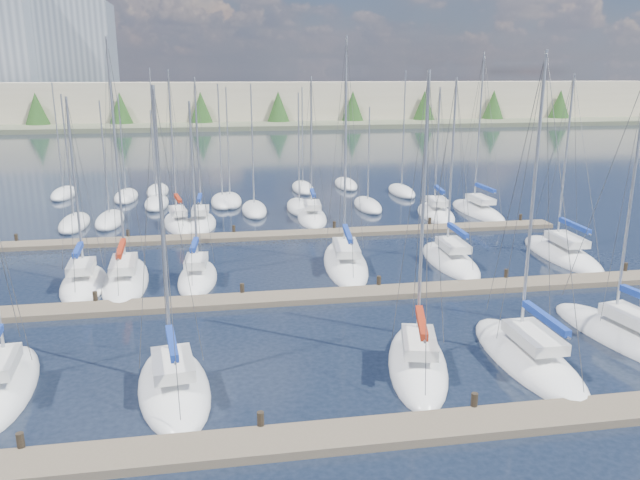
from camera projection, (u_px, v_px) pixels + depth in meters
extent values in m
plane|color=#182031|center=(259.00, 176.00, 77.18)|extent=(400.00, 400.00, 0.00)
cube|color=#6B5E4C|center=(376.00, 433.00, 21.93)|extent=(44.00, 1.80, 0.35)
cylinder|color=#2D261C|center=(21.00, 448.00, 20.83)|extent=(0.26, 0.26, 1.10)
cylinder|color=#2D261C|center=(261.00, 426.00, 22.11)|extent=(0.26, 0.26, 1.10)
cylinder|color=#2D261C|center=(474.00, 407.00, 23.39)|extent=(0.26, 0.26, 1.10)
cube|color=#6B5E4C|center=(314.00, 296.00, 35.26)|extent=(44.00, 1.80, 0.35)
cylinder|color=#2D261C|center=(96.00, 301.00, 34.15)|extent=(0.26, 0.26, 1.10)
cylinder|color=#2D261C|center=(242.00, 293.00, 35.43)|extent=(0.26, 0.26, 1.10)
cylinder|color=#2D261C|center=(379.00, 285.00, 36.71)|extent=(0.26, 0.26, 1.10)
cylinder|color=#2D261C|center=(506.00, 278.00, 37.99)|extent=(0.26, 0.26, 1.10)
cylinder|color=#2D261C|center=(625.00, 271.00, 39.27)|extent=(0.26, 0.26, 1.10)
cube|color=#6B5E4C|center=(286.00, 235.00, 48.58)|extent=(44.00, 1.80, 0.35)
cylinder|color=#2D261C|center=(17.00, 241.00, 46.20)|extent=(0.26, 0.26, 1.10)
cylinder|color=#2D261C|center=(128.00, 237.00, 47.48)|extent=(0.26, 0.26, 1.10)
cylinder|color=#2D261C|center=(234.00, 232.00, 48.76)|extent=(0.26, 0.26, 1.10)
cylinder|color=#2D261C|center=(334.00, 228.00, 50.04)|extent=(0.26, 0.26, 1.10)
cylinder|color=#2D261C|center=(430.00, 224.00, 51.32)|extent=(0.26, 0.26, 1.10)
cylinder|color=#2D261C|center=(520.00, 220.00, 52.60)|extent=(0.26, 0.26, 1.10)
ellipsoid|color=white|center=(201.00, 225.00, 52.24)|extent=(2.66, 6.77, 1.60)
cube|color=silver|center=(200.00, 210.00, 51.58)|extent=(1.42, 2.39, 0.50)
cylinder|color=#9EA0A5|center=(198.00, 146.00, 51.05)|extent=(0.14, 0.14, 10.94)
cylinder|color=#9EA0A5|center=(199.00, 199.00, 50.79)|extent=(0.20, 2.81, 0.10)
cube|color=navy|center=(199.00, 198.00, 50.76)|extent=(0.39, 2.60, 0.30)
ellipsoid|color=white|center=(625.00, 340.00, 29.80)|extent=(4.14, 9.68, 1.60)
cube|color=black|center=(625.00, 340.00, 29.80)|extent=(2.09, 4.67, 0.12)
cube|color=silver|center=(636.00, 318.00, 29.03)|extent=(1.97, 3.48, 0.50)
cylinder|color=#9EA0A5|center=(631.00, 198.00, 28.71)|extent=(0.14, 0.14, 11.46)
ellipsoid|color=white|center=(198.00, 280.00, 38.44)|extent=(2.76, 6.82, 1.60)
cube|color=maroon|center=(198.00, 280.00, 38.44)|extent=(1.42, 3.28, 0.12)
cube|color=silver|center=(196.00, 261.00, 37.78)|extent=(1.43, 2.42, 0.50)
cylinder|color=#9EA0A5|center=(193.00, 184.00, 37.41)|extent=(0.14, 0.14, 9.70)
cylinder|color=#9EA0A5|center=(194.00, 247.00, 36.99)|extent=(0.28, 2.81, 0.10)
cube|color=navy|center=(194.00, 245.00, 36.96)|extent=(0.47, 2.59, 0.30)
ellipsoid|color=white|center=(178.00, 225.00, 52.04)|extent=(3.47, 7.59, 1.60)
cube|color=black|center=(178.00, 225.00, 52.04)|extent=(1.75, 3.66, 0.12)
cube|color=silver|center=(178.00, 211.00, 51.37)|extent=(1.65, 2.74, 0.50)
cylinder|color=#9EA0A5|center=(172.00, 143.00, 50.80)|extent=(0.14, 0.14, 11.51)
cylinder|color=#9EA0A5|center=(178.00, 200.00, 50.56)|extent=(0.64, 3.04, 0.10)
cube|color=maroon|center=(178.00, 198.00, 50.53)|extent=(0.80, 2.84, 0.30)
ellipsoid|color=white|center=(450.00, 262.00, 42.02)|extent=(3.02, 8.57, 1.60)
cube|color=black|center=(450.00, 262.00, 42.02)|extent=(1.56, 4.12, 0.12)
cube|color=silver|center=(453.00, 245.00, 41.28)|extent=(1.61, 3.01, 0.50)
cylinder|color=#9EA0A5|center=(452.00, 164.00, 40.96)|extent=(0.14, 0.14, 11.01)
cylinder|color=#9EA0A5|center=(458.00, 232.00, 40.35)|extent=(0.20, 3.57, 0.10)
cube|color=navy|center=(458.00, 230.00, 40.32)|extent=(0.39, 3.29, 0.30)
ellipsoid|color=white|center=(174.00, 389.00, 25.15)|extent=(3.78, 7.87, 1.60)
cube|color=black|center=(174.00, 389.00, 25.15)|extent=(1.93, 3.79, 0.12)
cube|color=silver|center=(173.00, 364.00, 24.46)|extent=(1.88, 2.83, 0.50)
cylinder|color=#9EA0A5|center=(163.00, 230.00, 24.01)|extent=(0.14, 0.14, 10.89)
cylinder|color=#9EA0A5|center=(172.00, 346.00, 23.63)|extent=(0.51, 3.16, 0.10)
cube|color=navy|center=(172.00, 343.00, 23.60)|extent=(0.68, 2.94, 0.30)
ellipsoid|color=white|center=(436.00, 214.00, 55.94)|extent=(3.92, 8.48, 1.60)
cube|color=silver|center=(437.00, 201.00, 55.21)|extent=(1.94, 3.04, 0.50)
cylinder|color=#9EA0A5|center=(437.00, 146.00, 54.98)|extent=(0.14, 0.14, 10.05)
cylinder|color=#9EA0A5|center=(440.00, 191.00, 54.30)|extent=(0.54, 3.42, 0.10)
cube|color=navy|center=(440.00, 190.00, 54.27)|extent=(0.71, 3.17, 0.30)
ellipsoid|color=white|center=(417.00, 366.00, 27.18)|extent=(4.43, 8.46, 1.60)
cube|color=silver|center=(419.00, 342.00, 26.45)|extent=(2.04, 3.08, 0.50)
cylinder|color=#9EA0A5|center=(423.00, 211.00, 26.03)|extent=(0.14, 0.14, 11.43)
cylinder|color=#9EA0A5|center=(421.00, 325.00, 25.55)|extent=(0.93, 3.32, 0.10)
cube|color=maroon|center=(422.00, 322.00, 25.52)|extent=(1.06, 3.10, 0.30)
ellipsoid|color=white|center=(312.00, 219.00, 54.34)|extent=(3.11, 7.65, 1.60)
cube|color=maroon|center=(312.00, 219.00, 54.34)|extent=(1.59, 3.68, 0.12)
cube|color=silver|center=(312.00, 205.00, 53.64)|extent=(1.59, 2.72, 0.50)
cylinder|color=#9EA0A5|center=(311.00, 143.00, 53.21)|extent=(0.14, 0.14, 10.97)
cylinder|color=#9EA0A5|center=(313.00, 194.00, 52.79)|extent=(0.36, 3.13, 0.10)
cube|color=navy|center=(313.00, 193.00, 52.76)|extent=(0.54, 2.90, 0.30)
ellipsoid|color=white|center=(345.00, 264.00, 41.47)|extent=(3.93, 10.58, 1.60)
cube|color=silver|center=(346.00, 248.00, 40.63)|extent=(1.93, 3.76, 0.50)
cylinder|color=#9EA0A5|center=(345.00, 145.00, 40.22)|extent=(0.14, 0.14, 13.52)
cylinder|color=#9EA0A5|center=(348.00, 235.00, 39.56)|extent=(0.58, 4.32, 0.10)
cube|color=navy|center=(348.00, 234.00, 39.53)|extent=(0.74, 4.00, 0.30)
ellipsoid|color=white|center=(527.00, 360.00, 27.74)|extent=(2.96, 8.94, 1.60)
cube|color=maroon|center=(527.00, 360.00, 27.74)|extent=(1.53, 4.29, 0.12)
cube|color=silver|center=(534.00, 337.00, 26.98)|extent=(1.61, 3.14, 0.50)
cylinder|color=#9EA0A5|center=(533.00, 199.00, 26.55)|extent=(0.14, 0.14, 12.21)
cylinder|color=#9EA0A5|center=(545.00, 321.00, 26.02)|extent=(0.14, 3.74, 0.10)
cube|color=navy|center=(545.00, 318.00, 25.99)|extent=(0.33, 3.45, 0.30)
ellipsoid|color=white|center=(84.00, 285.00, 37.39)|extent=(3.08, 7.06, 1.60)
cube|color=maroon|center=(84.00, 285.00, 37.39)|extent=(1.58, 3.39, 0.12)
cube|color=silver|center=(81.00, 266.00, 36.72)|extent=(1.60, 2.50, 0.50)
cylinder|color=#9EA0A5|center=(75.00, 184.00, 36.32)|extent=(0.14, 0.14, 10.00)
cylinder|color=#9EA0A5|center=(78.00, 252.00, 35.93)|extent=(0.29, 2.90, 0.10)
cube|color=navy|center=(78.00, 250.00, 35.90)|extent=(0.47, 2.68, 0.30)
ellipsoid|color=white|center=(561.00, 256.00, 43.45)|extent=(3.19, 9.58, 1.60)
cube|color=silver|center=(567.00, 239.00, 42.65)|extent=(1.70, 3.37, 0.50)
cylinder|color=#9EA0A5|center=(566.00, 159.00, 42.43)|extent=(0.14, 0.14, 11.24)
cylinder|color=#9EA0A5|center=(574.00, 227.00, 41.65)|extent=(0.20, 3.99, 0.10)
cube|color=navy|center=(575.00, 225.00, 41.62)|extent=(0.40, 3.68, 0.30)
ellipsoid|color=white|center=(5.00, 388.00, 25.24)|extent=(3.06, 7.77, 1.60)
cube|color=black|center=(5.00, 388.00, 25.24)|extent=(1.56, 3.74, 0.12)
ellipsoid|color=white|center=(477.00, 212.00, 56.84)|extent=(3.10, 9.30, 1.60)
cube|color=black|center=(477.00, 212.00, 56.84)|extent=(1.60, 4.47, 0.12)
cube|color=silver|center=(481.00, 199.00, 56.07)|extent=(1.62, 3.28, 0.50)
cylinder|color=#9EA0A5|center=(479.00, 128.00, 55.56)|extent=(0.14, 0.14, 13.01)
cylinder|color=#9EA0A5|center=(485.00, 189.00, 55.10)|extent=(0.28, 3.86, 0.10)
cube|color=navy|center=(485.00, 188.00, 55.07)|extent=(0.46, 3.56, 0.30)
ellipsoid|color=white|center=(126.00, 282.00, 37.98)|extent=(3.15, 9.48, 1.60)
cube|color=silver|center=(124.00, 264.00, 37.20)|extent=(1.63, 3.35, 0.50)
cylinder|color=#9EA0A5|center=(116.00, 155.00, 36.68)|extent=(0.14, 0.14, 13.26)
cylinder|color=#9EA0A5|center=(121.00, 250.00, 36.22)|extent=(0.31, 3.93, 0.10)
cube|color=maroon|center=(121.00, 248.00, 36.19)|extent=(0.49, 3.63, 0.30)
cylinder|color=#9EA0A5|center=(57.00, 133.00, 62.54)|extent=(0.12, 0.12, 11.20)
ellipsoid|color=white|center=(64.00, 194.00, 64.17)|extent=(2.20, 6.40, 1.40)
cylinder|color=#9EA0A5|center=(228.00, 142.00, 59.23)|extent=(0.12, 0.12, 10.14)
ellipsoid|color=white|center=(230.00, 201.00, 60.73)|extent=(2.20, 6.40, 1.40)
cylinder|color=#9EA0A5|center=(220.00, 141.00, 58.87)|extent=(0.12, 0.12, 10.49)
ellipsoid|color=white|center=(223.00, 202.00, 60.41)|extent=(2.20, 6.40, 1.40)
cylinder|color=#9EA0A5|center=(346.00, 133.00, 68.07)|extent=(0.12, 0.12, 10.06)
ellipsoid|color=white|center=(346.00, 185.00, 69.55)|extent=(2.20, 6.40, 1.40)
cylinder|color=#9EA0A5|center=(122.00, 144.00, 61.38)|extent=(0.12, 0.12, 9.39)
ellipsoid|color=white|center=(126.00, 197.00, 62.78)|extent=(2.20, 6.40, 1.40)
cylinder|color=#9EA0A5|center=(67.00, 157.00, 50.27)|extent=(0.12, 0.12, 9.85)
ellipsoid|color=white|center=(75.00, 224.00, 51.73)|extent=(2.20, 6.40, 1.40)
cylinder|color=#9EA0A5|center=(104.00, 158.00, 51.39)|extent=(0.12, 0.12, 9.30)
ellipsoid|color=white|center=(110.00, 221.00, 52.78)|extent=(2.20, 6.40, 1.40)
cylinder|color=#9EA0A5|center=(404.00, 129.00, 63.76)|extent=(0.12, 0.12, 11.68)
ellipsoid|color=white|center=(402.00, 192.00, 65.46)|extent=(2.20, 6.40, 1.40)
cylinder|color=#9EA0A5|center=(299.00, 148.00, 56.35)|extent=(0.12, 0.12, 9.76)
ellipsoid|color=white|center=(299.00, 208.00, 57.79)|extent=(2.20, 6.40, 1.40)
cylinder|color=#9EA0A5|center=(153.00, 128.00, 63.96)|extent=(0.12, 0.12, 11.95)
ellipsoid|color=white|center=(158.00, 191.00, 65.69)|extent=(2.20, 6.40, 1.40)
cylinder|color=#9EA0A5|center=(369.00, 154.00, 57.31)|extent=(0.12, 0.12, 8.46)
ellipsoid|color=white|center=(368.00, 206.00, 58.58)|extent=(2.20, 6.40, 1.40)
cylinder|color=#9EA0A5|center=(153.00, 154.00, 58.40)|extent=(0.12, 0.12, 8.12)
ellipsoid|color=white|center=(157.00, 203.00, 59.63)|extent=(2.20, 6.40, 1.40)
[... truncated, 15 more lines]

